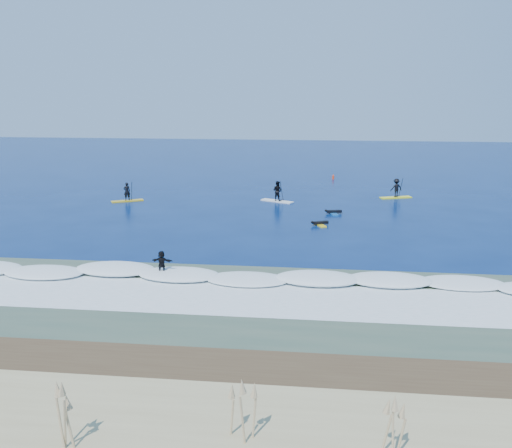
# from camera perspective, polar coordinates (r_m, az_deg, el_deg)

# --- Properties ---
(ground) EXTENTS (160.00, 160.00, 0.00)m
(ground) POSITION_cam_1_polar(r_m,az_deg,el_deg) (42.46, -0.45, -1.15)
(ground) COLOR #041A4C
(ground) RESTS_ON ground
(wet_sand_strip) EXTENTS (90.00, 5.00, 0.08)m
(wet_sand_strip) POSITION_cam_1_polar(r_m,az_deg,el_deg) (22.62, -7.32, -14.94)
(wet_sand_strip) COLOR #463220
(wet_sand_strip) RESTS_ON ground
(shallow_water) EXTENTS (90.00, 13.00, 0.01)m
(shallow_water) POSITION_cam_1_polar(r_m,az_deg,el_deg) (29.27, -3.82, -8.03)
(shallow_water) COLOR #384C3B
(shallow_water) RESTS_ON ground
(breaking_wave) EXTENTS (40.00, 6.00, 0.30)m
(breaking_wave) POSITION_cam_1_polar(r_m,az_deg,el_deg) (32.97, -2.57, -5.51)
(breaking_wave) COLOR white
(breaking_wave) RESTS_ON ground
(whitewater) EXTENTS (34.00, 5.00, 0.02)m
(whitewater) POSITION_cam_1_polar(r_m,az_deg,el_deg) (30.19, -3.48, -7.35)
(whitewater) COLOR silver
(whitewater) RESTS_ON ground
(dune_grass) EXTENTS (40.00, 4.00, 1.70)m
(dune_grass) POSITION_cam_1_polar(r_m,az_deg,el_deg) (17.14, -12.09, -18.04)
(dune_grass) COLOR tan
(dune_grass) RESTS_ON dune
(sup_paddler_left) EXTENTS (3.03, 2.13, 2.13)m
(sup_paddler_left) POSITION_cam_1_polar(r_m,az_deg,el_deg) (56.48, -12.77, 2.89)
(sup_paddler_left) COLOR gold
(sup_paddler_left) RESTS_ON ground
(sup_paddler_center) EXTENTS (3.33, 2.22, 2.32)m
(sup_paddler_center) POSITION_cam_1_polar(r_m,az_deg,el_deg) (54.99, 2.15, 3.15)
(sup_paddler_center) COLOR white
(sup_paddler_center) RESTS_ON ground
(sup_paddler_right) EXTENTS (3.28, 1.87, 2.25)m
(sup_paddler_right) POSITION_cam_1_polar(r_m,az_deg,el_deg) (58.49, 13.84, 3.40)
(sup_paddler_right) COLOR #F6F81A
(sup_paddler_right) RESTS_ON ground
(prone_paddler_near) EXTENTS (1.41, 1.88, 0.38)m
(prone_paddler_near) POSITION_cam_1_polar(r_m,az_deg,el_deg) (45.88, 6.37, 0.05)
(prone_paddler_near) COLOR yellow
(prone_paddler_near) RESTS_ON ground
(prone_paddler_far) EXTENTS (1.51, 1.97, 0.40)m
(prone_paddler_far) POSITION_cam_1_polar(r_m,az_deg,el_deg) (50.19, 7.73, 1.18)
(prone_paddler_far) COLOR #165BA9
(prone_paddler_far) RESTS_ON ground
(wave_surfer) EXTENTS (2.02, 0.64, 1.45)m
(wave_surfer) POSITION_cam_1_polar(r_m,az_deg,el_deg) (33.44, -9.40, -3.94)
(wave_surfer) COLOR white
(wave_surfer) RESTS_ON breaking_wave
(marker_buoy) EXTENTS (0.26, 0.26, 0.63)m
(marker_buoy) POSITION_cam_1_polar(r_m,az_deg,el_deg) (69.26, 7.73, 4.68)
(marker_buoy) COLOR red
(marker_buoy) RESTS_ON ground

